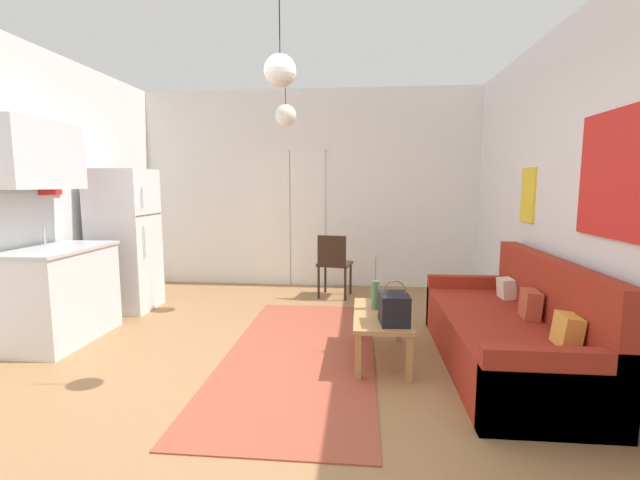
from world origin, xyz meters
The scene contains 13 objects.
ground_plane centered at (0.00, 0.00, -0.05)m, with size 5.50×7.28×0.10m, color #996D44.
wall_back centered at (-0.01, 3.39, 1.43)m, with size 5.10×0.13×2.88m.
wall_right centered at (2.50, 0.00, 1.44)m, with size 0.12×6.88×2.88m.
area_rug centered at (0.25, 0.64, 0.01)m, with size 1.30×3.04×0.01m, color #9E4733.
couch centered at (2.03, 0.52, 0.28)m, with size 0.89×2.16×0.92m.
coffee_table centered at (0.95, 0.60, 0.35)m, with size 0.47×0.97×0.41m.
bamboo_vase centered at (0.91, 0.73, 0.54)m, with size 0.08×0.08×0.47m.
handbag centered at (1.04, 0.33, 0.53)m, with size 0.24×0.30×0.35m.
refrigerator centered at (-2.04, 1.86, 0.84)m, with size 0.66×0.64×1.69m.
kitchen_counter centered at (-2.13, 0.77, 0.79)m, with size 0.61×1.08×2.09m.
accent_chair centered at (0.42, 2.63, 0.49)m, with size 0.49×0.47×0.85m.
pendant_lamp_near centered at (0.20, 0.03, 2.29)m, with size 0.23×0.23×0.70m.
pendant_lamp_far centered at (-0.10, 1.98, 2.29)m, with size 0.25×0.25×0.71m.
Camera 1 is at (0.77, -3.06, 1.51)m, focal length 24.39 mm.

